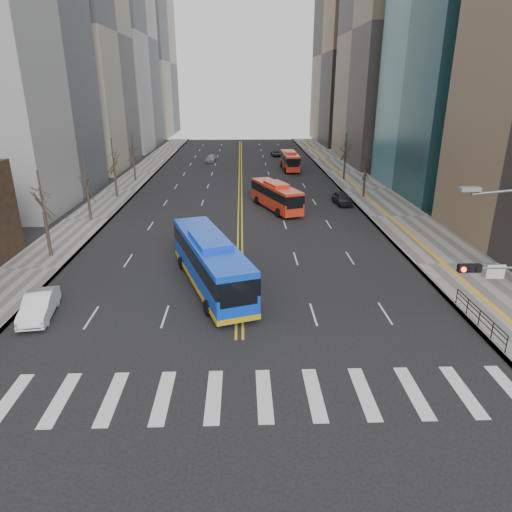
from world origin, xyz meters
TOP-DOWN VIEW (x-y plane):
  - ground at (0.00, 0.00)m, footprint 220.00×220.00m
  - sidewalk_right at (17.50, 45.00)m, footprint 7.00×130.00m
  - sidewalk_left at (-16.50, 45.00)m, footprint 5.00×130.00m
  - crosswalk at (0.00, 0.00)m, footprint 26.70×4.00m
  - centerline at (0.00, 55.00)m, footprint 0.55×100.00m
  - office_towers at (0.12, 68.51)m, footprint 83.00×134.00m
  - pedestrian_railing at (14.30, 6.00)m, footprint 0.06×6.06m
  - street_trees at (-7.18, 34.55)m, footprint 35.20×47.20m
  - blue_bus at (-2.04, 12.51)m, footprint 6.68×13.21m
  - red_bus_near at (4.21, 34.36)m, footprint 5.55×10.22m
  - red_bus_far at (8.57, 61.53)m, footprint 2.65×9.97m
  - car_white at (-12.50, 8.21)m, footprint 2.26×4.81m
  - car_dark_mid at (12.50, 36.65)m, footprint 2.09×4.47m
  - car_silver at (-5.62, 70.47)m, footprint 2.14×4.53m
  - car_dark_far at (7.42, 77.85)m, footprint 2.17×4.01m

SIDE VIEW (x-z plane):
  - ground at x=0.00m, z-range 0.00..0.00m
  - crosswalk at x=0.00m, z-range 0.00..0.01m
  - centerline at x=0.00m, z-range 0.00..0.01m
  - sidewalk_right at x=17.50m, z-range 0.00..0.15m
  - sidewalk_left at x=-16.50m, z-range 0.00..0.15m
  - car_dark_far at x=7.42m, z-range 0.00..1.07m
  - car_silver at x=-5.62m, z-range 0.00..1.28m
  - car_dark_mid at x=12.50m, z-range 0.00..1.48m
  - car_white at x=-12.50m, z-range 0.00..1.52m
  - pedestrian_railing at x=14.30m, z-range 0.31..1.33m
  - red_bus_far at x=8.57m, z-range 0.19..3.37m
  - red_bus_near at x=4.21m, z-range 0.19..3.39m
  - blue_bus at x=-2.04m, z-range 0.09..3.85m
  - street_trees at x=-7.18m, z-range 1.07..8.67m
  - office_towers at x=0.12m, z-range -5.08..52.92m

